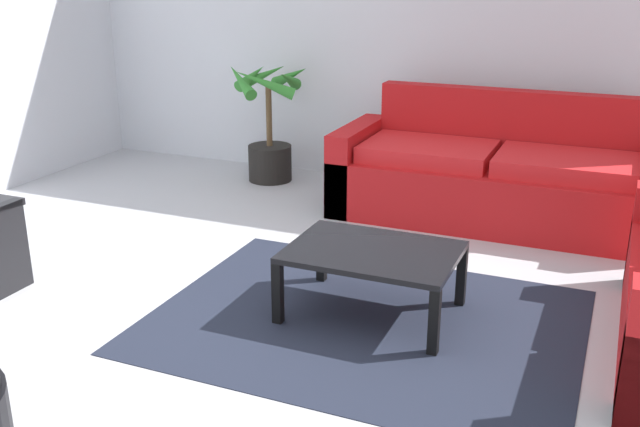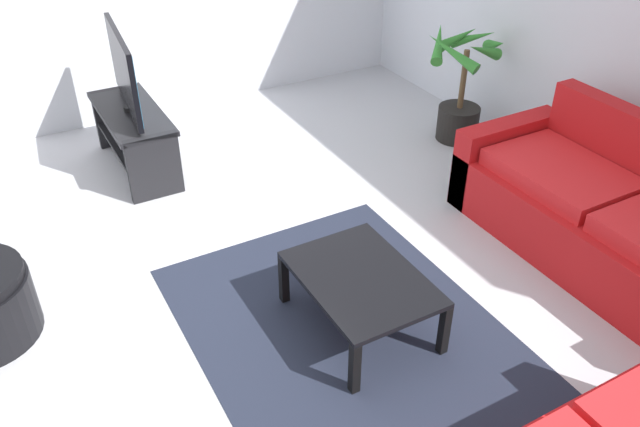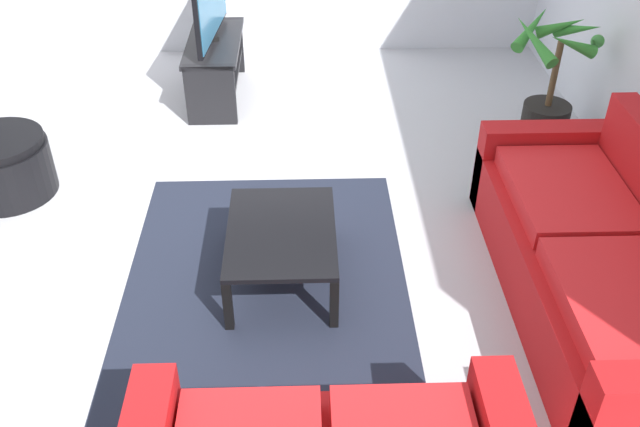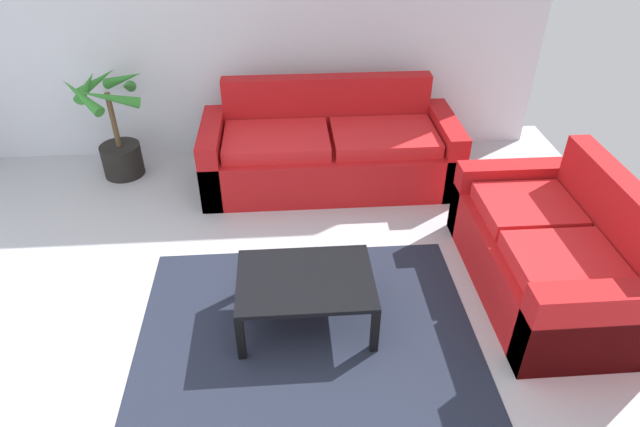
{
  "view_description": "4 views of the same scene",
  "coord_description": "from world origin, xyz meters",
  "px_view_note": "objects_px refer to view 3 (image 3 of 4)",
  "views": [
    {
      "loc": [
        1.7,
        -2.9,
        1.8
      ],
      "look_at": [
        0.23,
        0.57,
        0.5
      ],
      "focal_mm": 41.1,
      "sensor_mm": 36.0,
      "label": 1
    },
    {
      "loc": [
        2.94,
        -1.11,
        2.7
      ],
      "look_at": [
        0.13,
        0.45,
        0.56
      ],
      "focal_mm": 36.23,
      "sensor_mm": 36.0,
      "label": 2
    },
    {
      "loc": [
        3.82,
        0.61,
        2.84
      ],
      "look_at": [
        0.58,
        0.71,
        0.49
      ],
      "focal_mm": 39.43,
      "sensor_mm": 36.0,
      "label": 3
    },
    {
      "loc": [
        0.46,
        -2.15,
        2.69
      ],
      "look_at": [
        0.68,
        0.81,
        0.64
      ],
      "focal_mm": 30.64,
      "sensor_mm": 36.0,
      "label": 4
    }
  ],
  "objects_px": {
    "coffee_table": "(281,236)",
    "potted_palm": "(550,90)",
    "couch_main": "(604,267)",
    "ottoman": "(4,166)",
    "tv_stand": "(216,60)",
    "tv": "(210,2)"
  },
  "relations": [
    {
      "from": "coffee_table",
      "to": "ottoman",
      "type": "height_order",
      "value": "ottoman"
    },
    {
      "from": "couch_main",
      "to": "coffee_table",
      "type": "relative_size",
      "value": 2.6
    },
    {
      "from": "tv",
      "to": "tv_stand",
      "type": "bearing_deg",
      "value": -95.64
    },
    {
      "from": "coffee_table",
      "to": "ottoman",
      "type": "xyz_separation_m",
      "value": [
        -1.0,
        -1.97,
        -0.11
      ]
    },
    {
      "from": "couch_main",
      "to": "potted_palm",
      "type": "relative_size",
      "value": 2.25
    },
    {
      "from": "coffee_table",
      "to": "ottoman",
      "type": "distance_m",
      "value": 2.22
    },
    {
      "from": "tv_stand",
      "to": "tv",
      "type": "xyz_separation_m",
      "value": [
        0.0,
        0.0,
        0.52
      ]
    },
    {
      "from": "tv_stand",
      "to": "coffee_table",
      "type": "relative_size",
      "value": 1.25
    },
    {
      "from": "couch_main",
      "to": "tv",
      "type": "relative_size",
      "value": 2.15
    },
    {
      "from": "coffee_table",
      "to": "couch_main",
      "type": "bearing_deg",
      "value": 80.13
    },
    {
      "from": "tv_stand",
      "to": "potted_palm",
      "type": "height_order",
      "value": "potted_palm"
    },
    {
      "from": "couch_main",
      "to": "tv_stand",
      "type": "bearing_deg",
      "value": -139.5
    },
    {
      "from": "tv",
      "to": "ottoman",
      "type": "xyz_separation_m",
      "value": [
        1.51,
        -1.37,
        -0.64
      ]
    },
    {
      "from": "couch_main",
      "to": "coffee_table",
      "type": "distance_m",
      "value": 1.83
    },
    {
      "from": "tv",
      "to": "ottoman",
      "type": "height_order",
      "value": "tv"
    },
    {
      "from": "potted_palm",
      "to": "tv_stand",
      "type": "bearing_deg",
      "value": -107.9
    },
    {
      "from": "tv_stand",
      "to": "tv",
      "type": "distance_m",
      "value": 0.52
    },
    {
      "from": "tv_stand",
      "to": "tv",
      "type": "relative_size",
      "value": 1.03
    },
    {
      "from": "potted_palm",
      "to": "ottoman",
      "type": "bearing_deg",
      "value": -80.91
    },
    {
      "from": "couch_main",
      "to": "ottoman",
      "type": "relative_size",
      "value": 3.45
    },
    {
      "from": "tv_stand",
      "to": "ottoman",
      "type": "relative_size",
      "value": 1.66
    },
    {
      "from": "coffee_table",
      "to": "potted_palm",
      "type": "distance_m",
      "value": 2.64
    }
  ]
}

